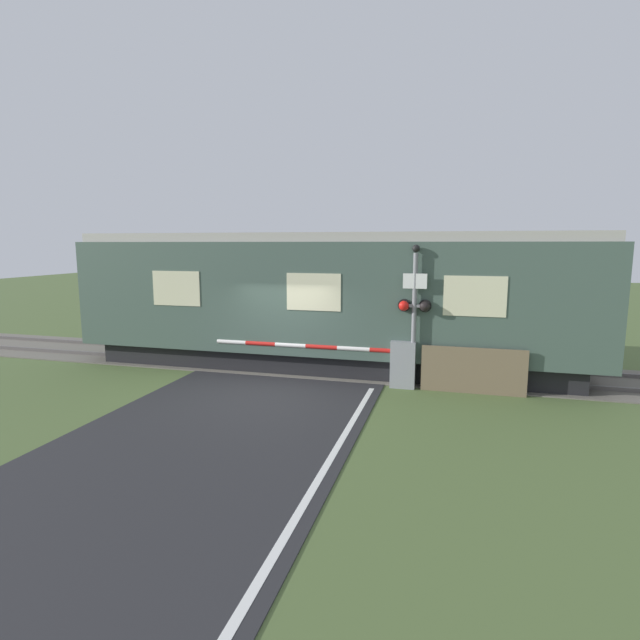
{
  "coord_description": "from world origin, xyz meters",
  "views": [
    {
      "loc": [
        4.23,
        -10.64,
        3.51
      ],
      "look_at": [
        0.79,
        2.02,
        1.49
      ],
      "focal_mm": 28.0,
      "sensor_mm": 36.0,
      "label": 1
    }
  ],
  "objects": [
    {
      "name": "ground_plane",
      "position": [
        0.0,
        0.0,
        0.0
      ],
      "size": [
        80.0,
        80.0,
        0.0
      ],
      "primitive_type": "plane",
      "color": "#4C6033"
    },
    {
      "name": "track_bed",
      "position": [
        0.0,
        3.01,
        0.02
      ],
      "size": [
        36.0,
        3.2,
        0.13
      ],
      "color": "#666056",
      "rests_on": "ground_plane"
    },
    {
      "name": "train",
      "position": [
        0.78,
        3.01,
        1.94
      ],
      "size": [
        14.16,
        3.22,
        3.79
      ],
      "color": "black",
      "rests_on": "ground_plane"
    },
    {
      "name": "crossing_barrier",
      "position": [
        2.65,
        1.42,
        0.63
      ],
      "size": [
        5.4,
        0.44,
        1.16
      ],
      "color": "gray",
      "rests_on": "ground_plane"
    },
    {
      "name": "signal_post",
      "position": [
        3.31,
        1.28,
        1.99
      ],
      "size": [
        0.79,
        0.26,
        3.48
      ],
      "color": "gray",
      "rests_on": "ground_plane"
    },
    {
      "name": "roadside_fence",
      "position": [
        4.72,
        1.3,
        0.55
      ],
      "size": [
        2.4,
        0.06,
        1.1
      ],
      "color": "#726047",
      "rests_on": "ground_plane"
    }
  ]
}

